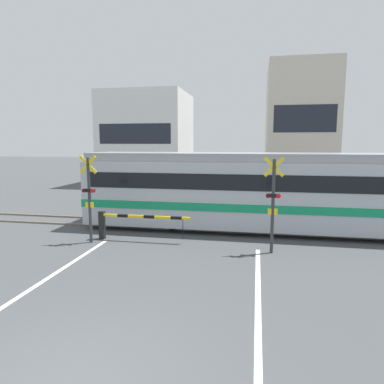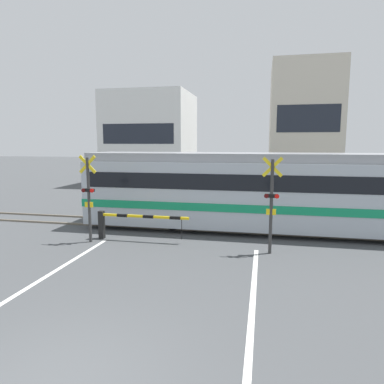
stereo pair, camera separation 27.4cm
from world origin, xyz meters
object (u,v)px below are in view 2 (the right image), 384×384
Objects in this scene: crossing_barrier_near at (123,221)px; crossing_barrier_far at (247,201)px; crossing_signal_left at (89,195)px; crossing_signal_right at (271,201)px; pedestrian at (198,187)px; commuter_train at (326,191)px.

crossing_barrier_near is 7.19m from crossing_barrier_far.
crossing_signal_left is 1.00× the size of crossing_signal_right.
pedestrian is at bearing 74.67° from crossing_signal_left.
commuter_train is 4.64m from crossing_barrier_far.
crossing_signal_left is 6.64m from crossing_signal_right.
commuter_train is 8.69m from pedestrian.
crossing_barrier_far is at bearing 100.04° from crossing_signal_right.
pedestrian is (-3.10, 2.72, 0.30)m from crossing_barrier_far.
crossing_signal_left is at bearing 180.00° from crossing_signal_right.
pedestrian is (-6.42, 5.80, -0.72)m from commuter_train.
commuter_train is 9.39m from crossing_signal_left.
pedestrian is (-4.20, 8.91, -0.77)m from crossing_signal_right.
crossing_barrier_near is at bearing -99.14° from pedestrian.
pedestrian is at bearing 115.23° from crossing_signal_right.
crossing_signal_left is (-5.54, -6.19, 1.06)m from crossing_barrier_far.
crossing_signal_left is at bearing -153.73° from crossing_barrier_near.
crossing_signal_left is at bearing -160.69° from commuter_train.
pedestrian is (2.44, 8.91, -0.77)m from crossing_signal_left.
pedestrian is at bearing 137.89° from commuter_train.
commuter_train is at bearing -42.11° from pedestrian.
crossing_signal_right is at bearing -125.60° from commuter_train.
crossing_barrier_far is at bearing 48.15° from crossing_signal_left.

